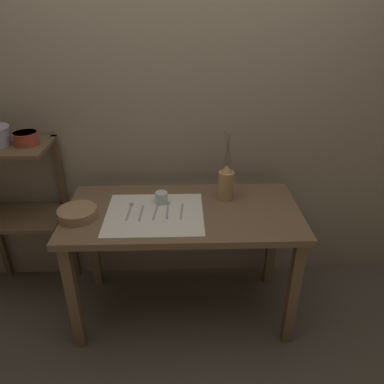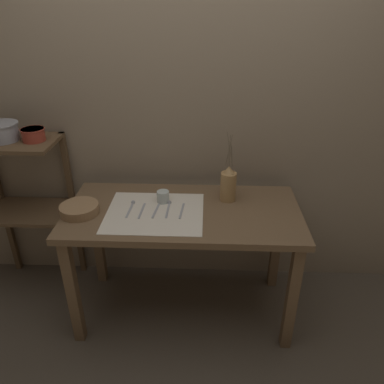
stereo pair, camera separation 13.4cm
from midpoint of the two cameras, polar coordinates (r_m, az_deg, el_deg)
The scene contains 14 objects.
ground_plane at distance 2.69m, azimuth -2.65°, elevation -17.30°, with size 12.00×12.00×0.00m, color brown.
stone_wall_back at distance 2.45m, azimuth -3.13°, elevation 11.05°, with size 7.00×0.06×2.40m.
wooden_table at distance 2.26m, azimuth -3.02°, elevation -5.14°, with size 1.39×0.67×0.78m.
wooden_shelf_unit at distance 2.68m, azimuth -26.49°, elevation 0.09°, with size 0.55×0.36×1.12m.
linen_cloth at distance 2.18m, azimuth -7.40°, elevation -3.35°, with size 0.56×0.48×0.00m.
pitcher_with_flowers at distance 2.29m, azimuth 3.63°, elevation 1.33°, with size 0.10×0.10×0.44m.
wooden_bowl at distance 2.24m, azimuth -18.64°, elevation -3.10°, with size 0.22×0.22×0.05m.
glass_tumbler_near at distance 2.28m, azimuth -6.30°, elevation -0.88°, with size 0.07×0.07×0.07m.
spoon_inner at distance 2.26m, azimuth -10.98°, elevation -2.32°, with size 0.03×0.19×0.02m.
knife_center at distance 2.20m, azimuth -9.41°, elevation -3.15°, with size 0.02×0.17×0.00m.
fork_outer at distance 2.20m, azimuth -7.24°, elevation -3.02°, with size 0.03×0.17×0.00m.
spoon_outer at distance 2.24m, azimuth -5.35°, elevation -2.20°, with size 0.02×0.19×0.02m.
fork_inner at distance 2.19m, azimuth -3.29°, elevation -2.97°, with size 0.02×0.17×0.00m.
metal_pot_small at distance 2.45m, azimuth -25.39°, elevation 7.43°, with size 0.14×0.14×0.08m.
Camera 1 is at (-0.00, -1.91, 1.90)m, focal length 35.00 mm.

